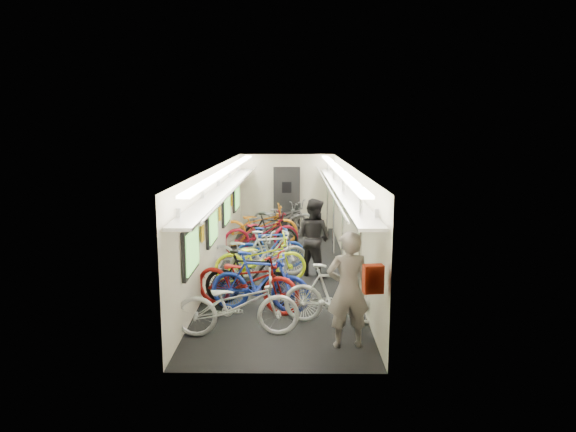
{
  "coord_description": "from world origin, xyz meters",
  "views": [
    {
      "loc": [
        0.26,
        -11.38,
        3.24
      ],
      "look_at": [
        0.1,
        0.69,
        1.15
      ],
      "focal_mm": 32.0,
      "sensor_mm": 36.0,
      "label": 1
    }
  ],
  "objects_px": {
    "backpack": "(373,279)",
    "passenger_mid": "(314,237)",
    "passenger_near": "(348,290)",
    "bicycle_1": "(260,282)",
    "bicycle_0": "(237,304)"
  },
  "relations": [
    {
      "from": "passenger_mid",
      "to": "bicycle_1",
      "type": "bearing_deg",
      "value": 105.12
    },
    {
      "from": "backpack",
      "to": "passenger_mid",
      "type": "bearing_deg",
      "value": 89.33
    },
    {
      "from": "passenger_near",
      "to": "backpack",
      "type": "bearing_deg",
      "value": 100.79
    },
    {
      "from": "bicycle_0",
      "to": "passenger_near",
      "type": "distance_m",
      "value": 1.77
    },
    {
      "from": "passenger_near",
      "to": "backpack",
      "type": "height_order",
      "value": "passenger_near"
    },
    {
      "from": "backpack",
      "to": "passenger_near",
      "type": "bearing_deg",
      "value": 99.16
    },
    {
      "from": "bicycle_1",
      "to": "passenger_mid",
      "type": "bearing_deg",
      "value": -12.97
    },
    {
      "from": "passenger_near",
      "to": "passenger_mid",
      "type": "height_order",
      "value": "passenger_near"
    },
    {
      "from": "bicycle_0",
      "to": "bicycle_1",
      "type": "distance_m",
      "value": 1.1
    },
    {
      "from": "bicycle_0",
      "to": "passenger_mid",
      "type": "height_order",
      "value": "passenger_mid"
    },
    {
      "from": "bicycle_0",
      "to": "passenger_near",
      "type": "xyz_separation_m",
      "value": [
        1.68,
        -0.38,
        0.37
      ]
    },
    {
      "from": "bicycle_0",
      "to": "passenger_mid",
      "type": "bearing_deg",
      "value": -25.53
    },
    {
      "from": "bicycle_0",
      "to": "backpack",
      "type": "xyz_separation_m",
      "value": [
        1.93,
        -1.15,
        0.77
      ]
    },
    {
      "from": "bicycle_0",
      "to": "passenger_mid",
      "type": "distance_m",
      "value": 3.63
    },
    {
      "from": "bicycle_1",
      "to": "passenger_mid",
      "type": "xyz_separation_m",
      "value": [
        1.03,
        2.3,
        0.31
      ]
    }
  ]
}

